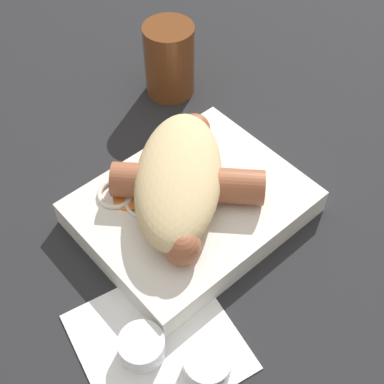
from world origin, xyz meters
name	(u,v)px	position (x,y,z in m)	size (l,w,h in m)	color
ground_plane	(192,216)	(0.00, 0.00, 0.00)	(3.00, 3.00, 0.00)	#232326
food_tray	(192,207)	(0.00, 0.00, 0.01)	(0.22, 0.17, 0.03)	silver
bread_roll	(179,177)	(0.01, -0.01, 0.05)	(0.18, 0.18, 0.05)	#DBBC84
sausage	(189,183)	(0.00, -0.01, 0.05)	(0.14, 0.14, 0.04)	#9E5638
pickled_veggies	(129,195)	(0.05, -0.04, 0.03)	(0.06, 0.07, 0.00)	orange
napkin	(158,341)	(0.11, 0.08, 0.00)	(0.16, 0.16, 0.00)	white
condiment_cup_near	(142,348)	(0.13, 0.08, 0.01)	(0.04, 0.04, 0.02)	silver
condiment_cup_far	(207,366)	(0.10, 0.13, 0.01)	(0.04, 0.04, 0.02)	silver
drink_glass	(169,60)	(-0.11, -0.17, 0.05)	(0.06, 0.06, 0.09)	brown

